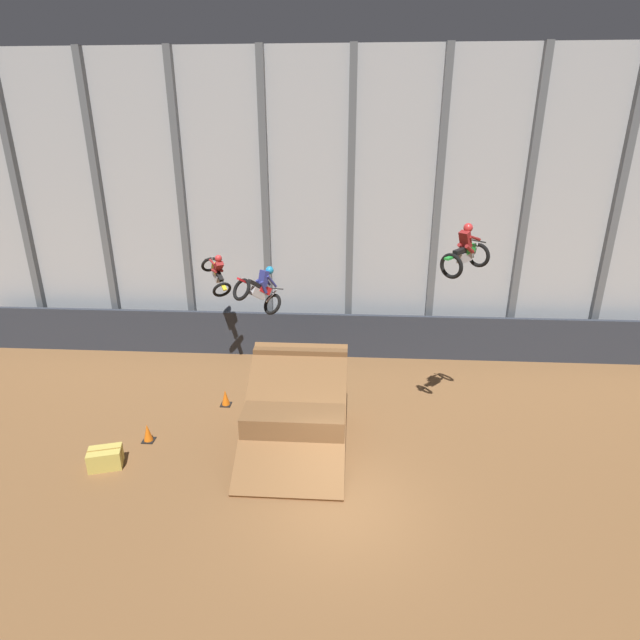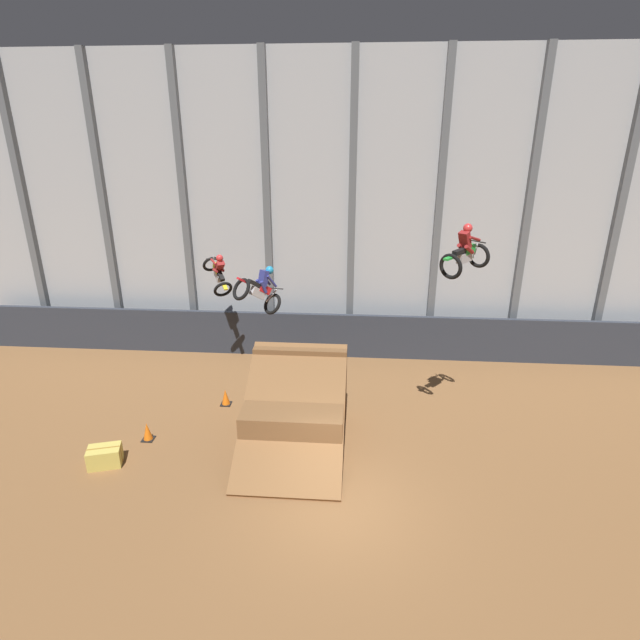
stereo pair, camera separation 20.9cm
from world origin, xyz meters
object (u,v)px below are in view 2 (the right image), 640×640
at_px(dirt_ramp, 297,409).
at_px(hay_bale_trackside, 105,456).
at_px(traffic_cone_near_ramp, 147,432).
at_px(rider_bike_center_air, 260,290).
at_px(rider_bike_right_air, 465,253).
at_px(traffic_cone_arena_edge, 226,397).
at_px(rider_bike_left_air, 218,272).

relative_size(dirt_ramp, hay_bale_trackside, 4.35).
height_order(traffic_cone_near_ramp, hay_bale_trackside, traffic_cone_near_ramp).
bearing_deg(rider_bike_center_air, rider_bike_right_air, 34.40).
bearing_deg(rider_bike_center_air, hay_bale_trackside, -95.75).
distance_m(rider_bike_center_air, traffic_cone_arena_edge, 4.19).
height_order(rider_bike_center_air, rider_bike_right_air, rider_bike_right_air).
height_order(rider_bike_center_air, traffic_cone_near_ramp, rider_bike_center_air).
xyz_separation_m(rider_bike_left_air, traffic_cone_near_ramp, (-1.04, -5.34, -3.65)).
relative_size(rider_bike_center_air, hay_bale_trackside, 1.66).
distance_m(dirt_ramp, hay_bale_trackside, 5.68).
distance_m(rider_bike_center_air, rider_bike_right_air, 6.35).
height_order(dirt_ramp, rider_bike_left_air, rider_bike_left_air).
bearing_deg(rider_bike_left_air, dirt_ramp, -86.34).
relative_size(rider_bike_right_air, traffic_cone_arena_edge, 2.80).
relative_size(rider_bike_center_air, traffic_cone_arena_edge, 2.97).
bearing_deg(traffic_cone_near_ramp, hay_bale_trackside, -118.68).
distance_m(rider_bike_left_air, traffic_cone_near_ramp, 6.55).
distance_m(rider_bike_right_air, hay_bale_trackside, 11.78).
bearing_deg(dirt_ramp, traffic_cone_arena_edge, 149.03).
relative_size(traffic_cone_near_ramp, hay_bale_trackside, 0.56).
relative_size(dirt_ramp, traffic_cone_near_ramp, 7.76).
bearing_deg(rider_bike_right_air, traffic_cone_arena_edge, -143.23).
distance_m(rider_bike_left_air, rider_bike_center_air, 3.82).
bearing_deg(rider_bike_left_air, traffic_cone_arena_edge, -108.19).
distance_m(rider_bike_right_air, traffic_cone_near_ramp, 10.93).
distance_m(rider_bike_right_air, traffic_cone_arena_edge, 9.32).
distance_m(rider_bike_left_air, rider_bike_right_air, 9.40).
relative_size(rider_bike_left_air, rider_bike_center_air, 1.04).
xyz_separation_m(dirt_ramp, rider_bike_center_air, (-1.32, 1.59, 3.34)).
relative_size(rider_bike_center_air, rider_bike_right_air, 1.06).
height_order(rider_bike_left_air, traffic_cone_near_ramp, rider_bike_left_air).
xyz_separation_m(rider_bike_center_air, rider_bike_right_air, (6.11, -0.86, 1.50)).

